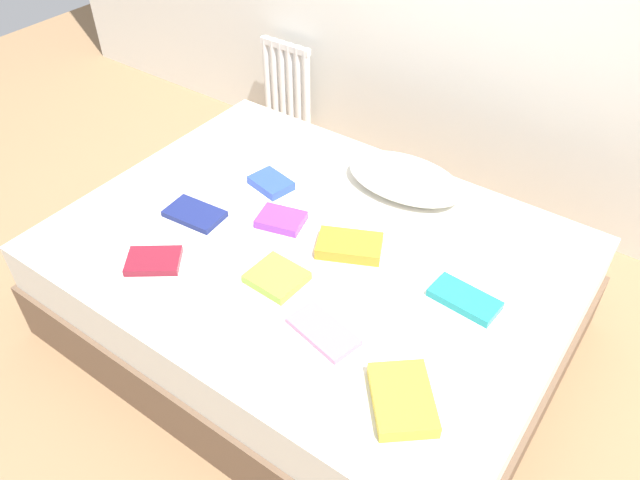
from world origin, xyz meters
name	(u,v)px	position (x,y,z in m)	size (l,w,h in m)	color
ground_plane	(314,327)	(0.00, 0.00, 0.00)	(8.00, 8.00, 0.00)	#93704C
bed	(313,288)	(0.00, 0.00, 0.25)	(2.00, 1.50, 0.50)	brown
radiator	(287,85)	(-1.07, 1.20, 0.36)	(0.34, 0.04, 0.53)	white
pillow	(405,178)	(0.11, 0.52, 0.55)	(0.53, 0.32, 0.11)	white
textbook_maroon	(154,261)	(-0.42, -0.44, 0.51)	(0.20, 0.14, 0.03)	maroon
textbook_teal	(465,299)	(0.62, 0.06, 0.52)	(0.24, 0.12, 0.03)	teal
textbook_navy	(195,214)	(-0.49, -0.15, 0.51)	(0.24, 0.14, 0.03)	navy
textbook_pink	(323,331)	(0.30, -0.35, 0.51)	(0.25, 0.13, 0.02)	pink
textbook_white	(112,223)	(-0.71, -0.39, 0.52)	(0.22, 0.12, 0.05)	white
textbook_orange	(349,246)	(0.14, 0.05, 0.52)	(0.25, 0.15, 0.05)	orange
textbook_lime	(277,277)	(0.02, -0.24, 0.52)	(0.19, 0.17, 0.03)	#8CC638
textbook_yellow	(402,399)	(0.65, -0.44, 0.52)	(0.25, 0.18, 0.05)	yellow
textbook_purple	(281,220)	(-0.18, 0.03, 0.52)	(0.18, 0.14, 0.04)	purple
textbook_blue	(271,183)	(-0.37, 0.20, 0.52)	(0.18, 0.13, 0.04)	#2847B7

